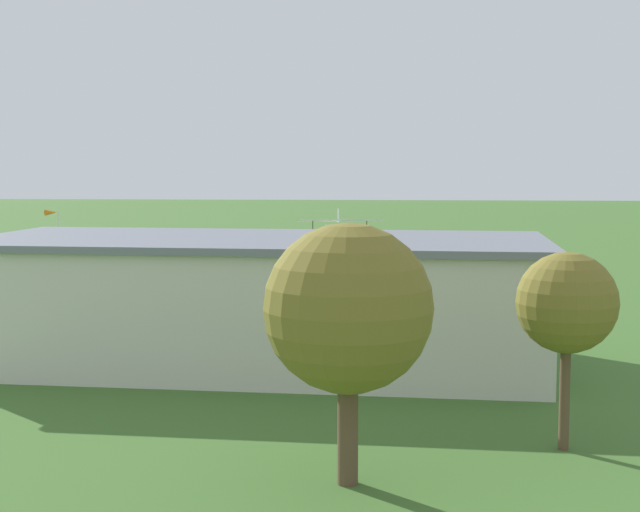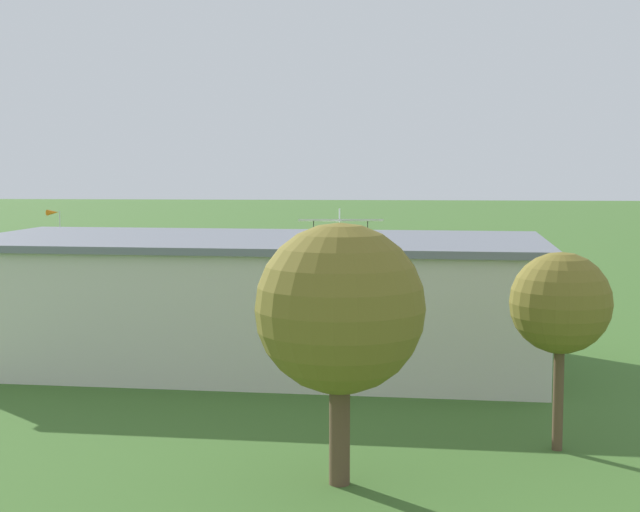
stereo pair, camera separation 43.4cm
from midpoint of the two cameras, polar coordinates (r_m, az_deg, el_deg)
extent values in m
plane|color=#3D6628|center=(85.24, -1.37, -1.37)|extent=(400.00, 400.00, 0.00)
cube|color=beige|center=(48.40, -4.00, -2.94)|extent=(29.43, 14.23, 6.22)
cube|color=slate|center=(48.03, -4.03, 0.94)|extent=(30.06, 14.86, 0.35)
cube|color=#384251|center=(54.65, -2.64, -2.56)|extent=(9.99, 0.73, 5.10)
cylinder|color=silver|center=(88.19, 1.06, 1.58)|extent=(1.52, 6.57, 1.64)
cone|color=black|center=(84.68, 1.13, 1.15)|extent=(0.72, 0.82, 0.73)
cube|color=silver|center=(87.46, 1.07, 1.40)|extent=(8.02, 2.26, 0.29)
cube|color=silver|center=(86.85, 1.08, 2.21)|extent=(8.02, 2.26, 0.29)
cube|color=silver|center=(90.91, 1.00, 2.51)|extent=(0.21, 1.24, 1.41)
cube|color=silver|center=(91.07, 1.00, 1.91)|extent=(2.67, 1.13, 0.18)
cylinder|color=black|center=(87.76, 0.44, 0.72)|extent=(0.20, 0.65, 0.64)
cylinder|color=black|center=(87.82, 1.68, 0.72)|extent=(0.20, 0.65, 0.64)
cylinder|color=#332D28|center=(87.11, -0.59, 1.80)|extent=(0.10, 0.23, 1.32)
cylinder|color=#332D28|center=(87.26, 2.74, 1.80)|extent=(0.10, 0.23, 1.32)
cube|color=#23389E|center=(64.22, -13.54, -3.17)|extent=(2.37, 4.79, 0.75)
cube|color=#2D3842|center=(64.12, -13.56, -2.59)|extent=(1.89, 2.76, 0.55)
cylinder|color=black|center=(62.50, -13.41, -3.75)|extent=(0.30, 0.66, 0.64)
cylinder|color=black|center=(63.28, -14.88, -3.67)|extent=(0.30, 0.66, 0.64)
cylinder|color=black|center=(65.30, -12.24, -3.33)|extent=(0.30, 0.66, 0.64)
cylinder|color=black|center=(66.05, -13.65, -3.26)|extent=(0.30, 0.66, 0.64)
cylinder|color=black|center=(65.92, -18.90, -3.42)|extent=(0.26, 0.65, 0.64)
cube|color=silver|center=(60.65, 10.76, -2.87)|extent=(2.33, 2.33, 2.00)
cube|color=silver|center=(63.70, 10.64, -2.34)|extent=(2.45, 4.14, 2.28)
cylinder|color=black|center=(61.16, 11.77, -3.76)|extent=(0.34, 0.98, 0.96)
cylinder|color=black|center=(61.05, 9.70, -3.74)|extent=(0.34, 0.98, 0.96)
cylinder|color=black|center=(65.11, 11.54, -3.20)|extent=(0.34, 0.98, 0.96)
cylinder|color=black|center=(65.01, 9.60, -3.18)|extent=(0.34, 0.98, 0.96)
cylinder|color=#72338C|center=(65.04, 6.72, -3.21)|extent=(0.39, 0.39, 0.79)
cylinder|color=orange|center=(64.94, 6.73, -2.62)|extent=(0.46, 0.46, 0.56)
sphere|color=beige|center=(64.89, 6.73, -2.28)|extent=(0.21, 0.21, 0.21)
cylinder|color=#33723F|center=(63.87, 3.41, -3.29)|extent=(0.45, 0.45, 0.90)
cylinder|color=orange|center=(63.76, 3.42, -2.61)|extent=(0.53, 0.53, 0.64)
sphere|color=beige|center=(63.70, 3.42, -2.22)|extent=(0.24, 0.24, 0.24)
cylinder|color=#B23333|center=(64.58, -9.02, -3.26)|extent=(0.36, 0.36, 0.88)
cylinder|color=navy|center=(64.47, -9.03, -2.60)|extent=(0.42, 0.42, 0.62)
sphere|color=#D8AD84|center=(64.41, -9.03, -2.22)|extent=(0.24, 0.24, 0.24)
cylinder|color=#72338C|center=(66.04, 5.81, -3.04)|extent=(0.33, 0.33, 0.85)
cylinder|color=#33723F|center=(65.93, 5.82, -2.42)|extent=(0.39, 0.39, 0.60)
sphere|color=#D8AD84|center=(65.88, 5.82, -2.06)|extent=(0.23, 0.23, 0.23)
cylinder|color=brown|center=(30.31, 1.30, -10.11)|extent=(0.67, 0.67, 4.10)
sphere|color=olive|center=(29.53, 1.31, -3.21)|extent=(5.44, 5.44, 5.44)
cylinder|color=brown|center=(34.90, 14.40, -8.03)|extent=(0.38, 0.38, 4.28)
sphere|color=olive|center=(34.30, 14.53, -2.78)|extent=(3.63, 3.63, 3.63)
cylinder|color=silver|center=(98.56, -15.83, 1.01)|extent=(0.12, 0.12, 5.69)
cone|color=orange|center=(98.64, -16.25, 2.58)|extent=(1.24, 1.41, 0.60)
camera|label=1|loc=(0.22, -90.17, -0.02)|focal=52.28mm
camera|label=2|loc=(0.22, 89.83, 0.02)|focal=52.28mm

